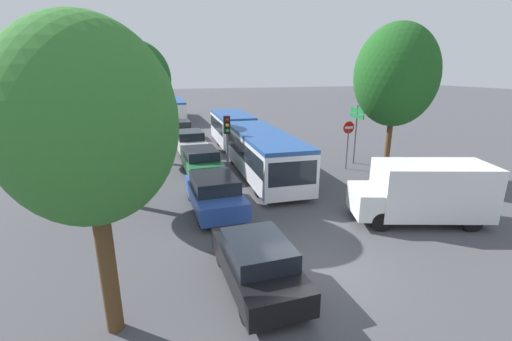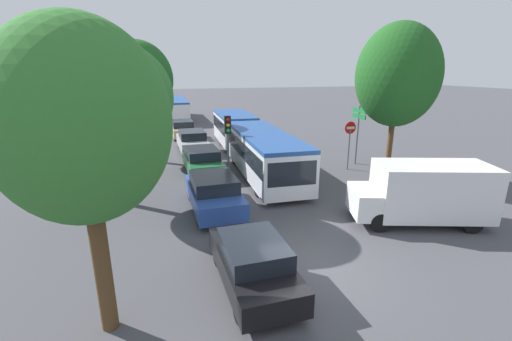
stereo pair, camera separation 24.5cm
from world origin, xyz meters
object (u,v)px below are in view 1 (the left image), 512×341
object	(u,v)px
queued_car_tan	(180,129)
traffic_light	(227,134)
queued_car_black	(257,262)
articulated_bus	(247,139)
white_van	(425,191)
queued_car_silver	(190,141)
tree_left_mid	(119,100)
tree_right_near	(396,76)
queued_car_green	(201,161)
tree_left_far	(136,81)
city_bus_rear	(171,108)
tree_left_near	(88,124)
direction_sign_post	(356,123)
no_entry_sign	(348,138)

from	to	relation	value
queued_car_tan	traffic_light	world-z (taller)	traffic_light
queued_car_black	articulated_bus	bearing A→B (deg)	-15.85
queued_car_tan	white_van	bearing A→B (deg)	-160.83
queued_car_silver	tree_left_mid	distance (m)	10.74
articulated_bus	tree_right_near	world-z (taller)	tree_right_near
queued_car_green	tree_left_far	xyz separation A→B (m)	(-3.18, 4.15, 4.24)
queued_car_green	tree_left_mid	size ratio (longest dim) A/B	0.63
traffic_light	white_van	bearing A→B (deg)	41.35
articulated_bus	queued_car_green	bearing A→B (deg)	-54.57
articulated_bus	city_bus_rear	bearing A→B (deg)	-168.53
white_van	queued_car_tan	bearing A→B (deg)	-52.02
tree_left_far	queued_car_black	bearing A→B (deg)	-78.41
tree_left_near	queued_car_silver	bearing A→B (deg)	77.65
city_bus_rear	white_van	xyz separation A→B (m)	(7.27, -31.71, -0.15)
queued_car_tan	queued_car_green	bearing A→B (deg)	179.76
queued_car_green	white_van	world-z (taller)	white_van
tree_left_far	tree_right_near	size ratio (longest dim) A/B	0.93
traffic_light	tree_right_near	bearing A→B (deg)	77.84
queued_car_green	tree_left_far	distance (m)	6.73
queued_car_black	tree_left_far	xyz separation A→B (m)	(-3.06, 14.93, 4.29)
queued_car_tan	tree_left_mid	world-z (taller)	tree_left_mid
city_bus_rear	direction_sign_post	xyz separation A→B (m)	(9.52, -23.44, 1.16)
traffic_light	tree_left_far	bearing A→B (deg)	-140.23
city_bus_rear	queued_car_tan	bearing A→B (deg)	179.76
tree_right_near	traffic_light	bearing A→B (deg)	166.00
queued_car_silver	tree_right_near	size ratio (longest dim) A/B	0.56
articulated_bus	direction_sign_post	distance (m)	6.80
queued_car_green	traffic_light	world-z (taller)	traffic_light
tree_left_near	tree_left_far	xyz separation A→B (m)	(0.50, 15.54, 0.32)
queued_car_green	tree_left_near	size ratio (longest dim) A/B	0.64
tree_left_far	tree_right_near	world-z (taller)	tree_right_near
articulated_bus	no_entry_sign	size ratio (longest dim) A/B	5.82
city_bus_rear	white_van	size ratio (longest dim) A/B	2.08
white_van	tree_left_far	bearing A→B (deg)	-33.43
tree_left_near	tree_right_near	distance (m)	15.36
tree_left_far	queued_car_green	bearing A→B (deg)	-52.59
articulated_bus	tree_left_far	size ratio (longest dim) A/B	2.22
direction_sign_post	tree_left_mid	distance (m)	13.65
no_entry_sign	traffic_light	bearing A→B (deg)	-90.26
queued_car_silver	tree_left_far	distance (m)	5.52
direction_sign_post	tree_left_mid	world-z (taller)	tree_left_mid
queued_car_silver	queued_car_tan	distance (m)	5.57
articulated_bus	traffic_light	size ratio (longest dim) A/B	4.83
city_bus_rear	queued_car_black	size ratio (longest dim) A/B	2.79
queued_car_silver	direction_sign_post	distance (m)	11.37
city_bus_rear	tree_right_near	world-z (taller)	tree_right_near
white_van	tree_left_near	xyz separation A→B (m)	(-10.88, -2.64, 3.42)
tree_left_near	tree_right_near	bearing A→B (deg)	30.85
traffic_light	tree_left_mid	distance (m)	5.72
direction_sign_post	tree_left_mid	xyz separation A→B (m)	(-13.12, -3.22, 1.95)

